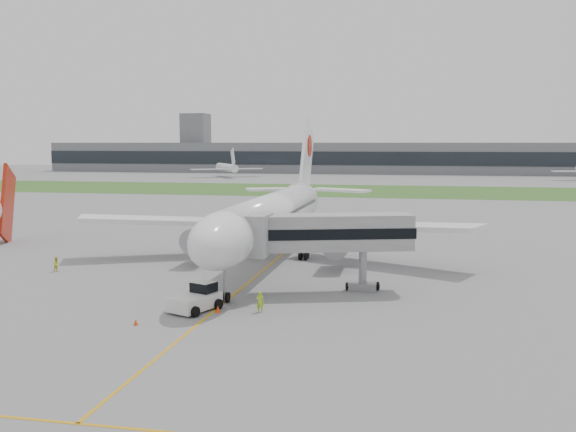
% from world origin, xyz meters
% --- Properties ---
extents(ground, '(600.00, 600.00, 0.00)m').
position_xyz_m(ground, '(0.00, 0.00, 0.00)').
color(ground, gray).
rests_on(ground, ground).
extents(apron_markings, '(70.00, 70.00, 0.04)m').
position_xyz_m(apron_markings, '(0.00, -5.00, 0.00)').
color(apron_markings, orange).
rests_on(apron_markings, ground).
extents(grass_strip, '(600.00, 50.00, 0.02)m').
position_xyz_m(grass_strip, '(0.00, 120.00, 0.01)').
color(grass_strip, '#355720').
rests_on(grass_strip, ground).
extents(terminal_building, '(320.00, 22.30, 14.00)m').
position_xyz_m(terminal_building, '(0.00, 229.87, 7.00)').
color(terminal_building, slate).
rests_on(terminal_building, ground).
extents(control_tower, '(12.00, 12.00, 56.00)m').
position_xyz_m(control_tower, '(-90.00, 232.00, 0.00)').
color(control_tower, slate).
rests_on(control_tower, ground).
extents(airliner, '(48.13, 53.95, 17.88)m').
position_xyz_m(airliner, '(0.00, 4.87, 5.66)').
color(airliner, white).
rests_on(airliner, ground).
extents(pushback_tug, '(4.17, 4.99, 2.25)m').
position_xyz_m(pushback_tug, '(-1.46, -17.97, 1.04)').
color(pushback_tug, silver).
rests_on(pushback_tug, ground).
extents(jet_bridge, '(15.86, 8.76, 7.55)m').
position_xyz_m(jet_bridge, '(7.59, -9.83, 5.59)').
color(jet_bridge, '#A5A6A8').
rests_on(jet_bridge, ground).
extents(safety_cone_left, '(0.36, 0.36, 0.50)m').
position_xyz_m(safety_cone_left, '(-4.58, -23.21, 0.25)').
color(safety_cone_left, red).
rests_on(safety_cone_left, ground).
extents(safety_cone_right, '(0.43, 0.43, 0.60)m').
position_xyz_m(safety_cone_right, '(0.50, -18.50, 0.30)').
color(safety_cone_right, red).
rests_on(safety_cone_right, ground).
extents(ground_crew_near, '(0.68, 0.48, 1.79)m').
position_xyz_m(ground_crew_near, '(3.86, -17.61, 0.89)').
color(ground_crew_near, '#A3CC22').
rests_on(ground_crew_near, ground).
extents(ground_crew_far, '(0.83, 0.94, 1.63)m').
position_xyz_m(ground_crew_far, '(-21.85, -5.63, 0.81)').
color(ground_crew_far, '#CBE125').
rests_on(ground_crew_far, ground).
extents(distant_aircraft_left, '(38.67, 37.46, 11.28)m').
position_xyz_m(distant_aircraft_left, '(-59.85, 183.86, 0.00)').
color(distant_aircraft_left, white).
rests_on(distant_aircraft_left, ground).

